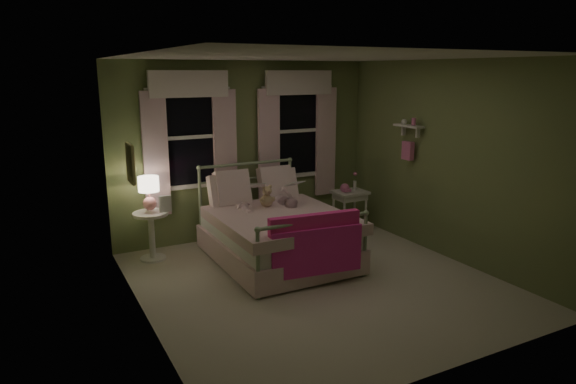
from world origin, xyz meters
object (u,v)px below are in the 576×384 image
teddy_bear (267,198)px  nightstand_right (350,197)px  nightstand_left (151,229)px  bed (276,232)px  child_right (280,181)px  child_left (243,188)px  table_lamp (149,190)px

teddy_bear → nightstand_right: size_ratio=0.48×
teddy_bear → nightstand_left: bearing=160.4°
bed → nightstand_left: size_ratio=3.13×
child_right → nightstand_right: 1.36m
nightstand_left → nightstand_right: size_ratio=1.02×
teddy_bear → nightstand_left: size_ratio=0.47×
child_left → teddy_bear: bearing=159.0°
child_left → table_lamp: 1.22m
bed → child_right: 0.77m
child_left → nightstand_left: bearing=-8.5°
child_right → table_lamp: bearing=-9.7°
child_left → table_lamp: size_ratio=1.59×
nightstand_left → table_lamp: table_lamp is taller
bed → table_lamp: (-1.44, 0.78, 0.57)m
child_left → bed: bearing=132.1°
bed → nightstand_right: size_ratio=3.18×
child_left → teddy_bear: (0.28, -0.16, -0.13)m
bed → table_lamp: 1.74m
bed → child_right: size_ratio=2.58×
child_left → nightstand_right: child_left is taller
child_right → nightstand_left: child_right is taller
table_lamp → teddy_bear: bearing=-19.6°
nightstand_left → table_lamp: bearing=0.0°
table_lamp → child_left: bearing=-17.0°
nightstand_right → child_left: bearing=-175.2°
child_right → nightstand_left: (-1.72, 0.36, -0.54)m
child_right → teddy_bear: child_right is taller
child_left → teddy_bear: size_ratio=2.33×
child_left → table_lamp: child_left is taller
bed → nightstand_left: bed is taller
child_right → teddy_bear: bearing=31.5°
bed → teddy_bear: bearing=90.0°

